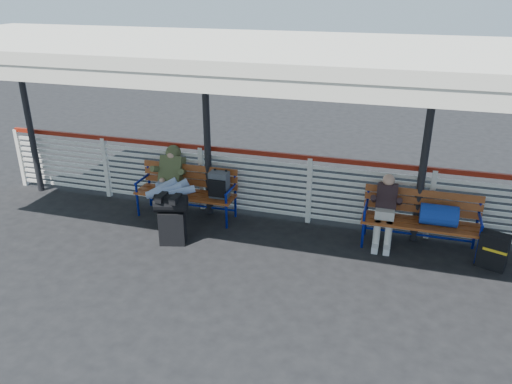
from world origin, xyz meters
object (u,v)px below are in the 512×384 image
(suitcase_side, at_px, (493,251))
(bench_left, at_px, (197,186))
(bench_right, at_px, (429,215))
(traveler_man, at_px, (170,185))
(luggage_stack, at_px, (172,217))
(companion_person, at_px, (385,210))

(suitcase_side, bearing_deg, bench_left, -164.09)
(bench_left, bearing_deg, bench_right, -0.43)
(traveler_man, height_order, suitcase_side, traveler_man)
(luggage_stack, distance_m, suitcase_side, 4.91)
(bench_left, distance_m, traveler_man, 0.51)
(suitcase_side, bearing_deg, luggage_stack, -151.98)
(traveler_man, distance_m, suitcase_side, 5.22)
(bench_right, bearing_deg, bench_left, 179.57)
(companion_person, bearing_deg, bench_left, 179.29)
(bench_left, relative_size, traveler_man, 1.10)
(bench_right, relative_size, suitcase_side, 3.26)
(bench_left, height_order, traveler_man, traveler_man)
(companion_person, bearing_deg, luggage_stack, -163.07)
(traveler_man, xyz_separation_m, suitcase_side, (5.20, 0.01, -0.44))
(bench_left, bearing_deg, traveler_man, -135.54)
(bench_left, bearing_deg, luggage_stack, -90.34)
(luggage_stack, height_order, companion_person, companion_person)
(luggage_stack, xyz_separation_m, bench_right, (3.92, 1.00, 0.12))
(bench_left, relative_size, suitcase_side, 3.26)
(bench_left, height_order, companion_person, companion_person)
(luggage_stack, height_order, bench_left, bench_left)
(bench_right, height_order, suitcase_side, bench_right)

